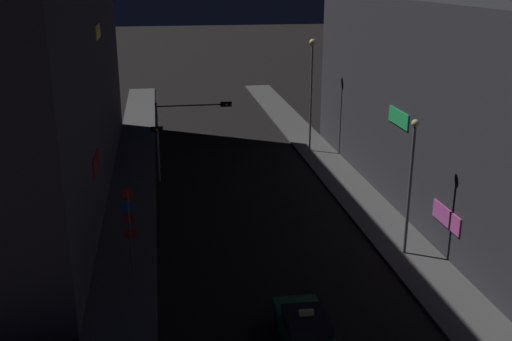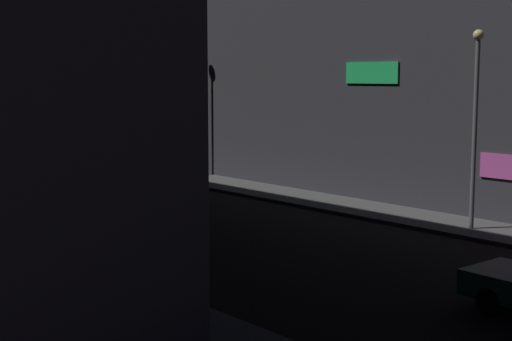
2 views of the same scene
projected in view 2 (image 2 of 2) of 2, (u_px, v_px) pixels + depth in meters
name	position (u px, v px, depth m)	size (l,w,h in m)	color
sidewalk_right	(202.00, 180.00, 37.88)	(2.99, 62.09, 0.13)	#4C4C4C
building_facade_right	(434.00, 62.00, 33.33)	(8.73, 33.58, 12.09)	#333338
traffic_light_overhead	(10.00, 120.00, 30.87)	(5.43, 0.42, 4.79)	slate
sign_pole_left	(133.00, 201.00, 16.81)	(0.57, 0.10, 4.11)	slate
street_lamp_near_block	(475.00, 113.00, 25.00)	(0.37, 0.37, 6.85)	slate
street_lamp_far_block	(167.00, 66.00, 38.46)	(0.52, 0.52, 8.65)	slate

